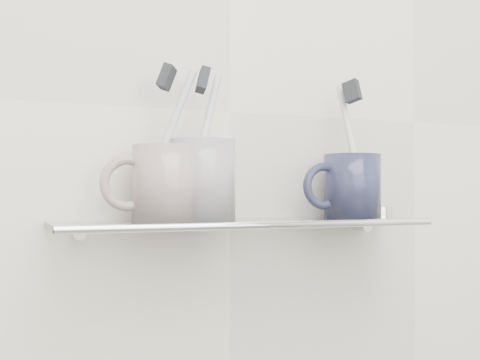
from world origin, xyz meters
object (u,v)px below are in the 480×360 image
shelf_glass (248,223)px  mug_right (352,186)px  mug_center (203,180)px  mug_left (166,183)px

shelf_glass → mug_right: mug_right is taller
mug_center → shelf_glass: bearing=-15.9°
shelf_glass → mug_center: mug_center is taller
shelf_glass → mug_left: bearing=177.4°
mug_center → mug_right: size_ratio=1.15×
mug_left → mug_right: mug_left is taller
shelf_glass → mug_left: mug_left is taller
mug_left → shelf_glass: bearing=-2.6°
mug_left → mug_center: (0.05, 0.00, 0.00)m
shelf_glass → mug_center: 0.08m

